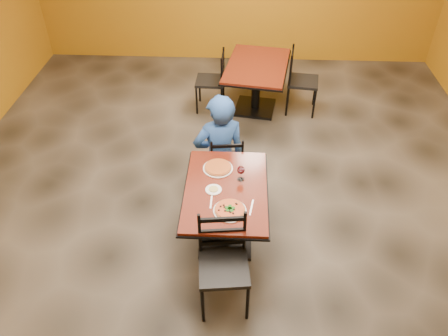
# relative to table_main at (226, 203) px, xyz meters

# --- Properties ---
(floor) EXTENTS (7.00, 8.00, 0.01)m
(floor) POSITION_rel_table_main_xyz_m (0.00, 0.50, -0.56)
(floor) COLOR black
(floor) RESTS_ON ground
(table_main) EXTENTS (0.83, 1.23, 0.75)m
(table_main) POSITION_rel_table_main_xyz_m (0.00, 0.00, 0.00)
(table_main) COLOR maroon
(table_main) RESTS_ON floor
(table_second) EXTENTS (1.08, 1.43, 0.75)m
(table_second) POSITION_rel_table_main_xyz_m (0.34, 2.72, 0.00)
(table_second) COLOR maroon
(table_second) RESTS_ON floor
(chair_main_near) EXTENTS (0.49, 0.49, 0.97)m
(chair_main_near) POSITION_rel_table_main_xyz_m (0.01, -0.75, -0.07)
(chair_main_near) COLOR black
(chair_main_near) RESTS_ON floor
(chair_main_far) EXTENTS (0.42, 0.42, 0.84)m
(chair_main_far) POSITION_rel_table_main_xyz_m (-0.03, 0.84, -0.14)
(chair_main_far) COLOR black
(chair_main_far) RESTS_ON floor
(chair_second_left) EXTENTS (0.43, 0.43, 0.92)m
(chair_second_left) POSITION_rel_table_main_xyz_m (-0.36, 2.72, -0.09)
(chair_second_left) COLOR black
(chair_second_left) RESTS_ON floor
(chair_second_right) EXTENTS (0.50, 0.50, 0.97)m
(chair_second_right) POSITION_rel_table_main_xyz_m (1.03, 2.72, -0.07)
(chair_second_right) COLOR black
(chair_second_right) RESTS_ON floor
(diner) EXTENTS (0.71, 0.57, 1.26)m
(diner) POSITION_rel_table_main_xyz_m (-0.11, 0.91, 0.07)
(diner) COLOR navy
(diner) RESTS_ON floor
(plate_main) EXTENTS (0.31, 0.31, 0.01)m
(plate_main) POSITION_rel_table_main_xyz_m (0.05, -0.30, 0.20)
(plate_main) COLOR white
(plate_main) RESTS_ON table_main
(pizza_main) EXTENTS (0.28, 0.28, 0.02)m
(pizza_main) POSITION_rel_table_main_xyz_m (0.05, -0.30, 0.21)
(pizza_main) COLOR maroon
(pizza_main) RESTS_ON plate_main
(plate_far) EXTENTS (0.31, 0.31, 0.01)m
(plate_far) POSITION_rel_table_main_xyz_m (-0.10, 0.31, 0.20)
(plate_far) COLOR white
(plate_far) RESTS_ON table_main
(pizza_far) EXTENTS (0.28, 0.28, 0.02)m
(pizza_far) POSITION_rel_table_main_xyz_m (-0.10, 0.31, 0.21)
(pizza_far) COLOR orange
(pizza_far) RESTS_ON plate_far
(side_plate) EXTENTS (0.16, 0.16, 0.01)m
(side_plate) POSITION_rel_table_main_xyz_m (-0.12, -0.02, 0.20)
(side_plate) COLOR white
(side_plate) RESTS_ON table_main
(dip) EXTENTS (0.09, 0.09, 0.01)m
(dip) POSITION_rel_table_main_xyz_m (-0.12, -0.02, 0.21)
(dip) COLOR tan
(dip) RESTS_ON side_plate
(wine_glass) EXTENTS (0.08, 0.08, 0.18)m
(wine_glass) POSITION_rel_table_main_xyz_m (0.14, 0.15, 0.28)
(wine_glass) COLOR white
(wine_glass) RESTS_ON table_main
(fork) EXTENTS (0.02, 0.19, 0.00)m
(fork) POSITION_rel_table_main_xyz_m (-0.13, -0.18, 0.20)
(fork) COLOR silver
(fork) RESTS_ON table_main
(knife) EXTENTS (0.05, 0.21, 0.00)m
(knife) POSITION_rel_table_main_xyz_m (0.25, -0.25, 0.20)
(knife) COLOR silver
(knife) RESTS_ON table_main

